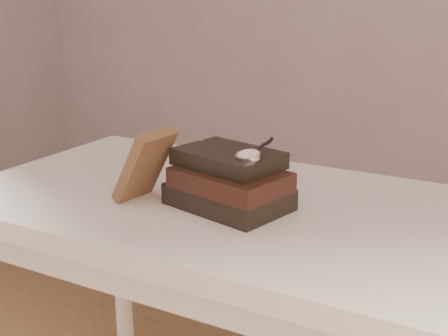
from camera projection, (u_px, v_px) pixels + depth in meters
The scene contains 5 objects.
table at pixel (213, 238), 1.21m from camera, with size 1.00×0.60×0.75m.
book_stack at pixel (229, 182), 1.11m from camera, with size 0.24×0.20×0.11m.
journal at pixel (145, 165), 1.13m from camera, with size 0.02×0.09×0.15m, color #442B1A.
pocket_watch at pixel (250, 154), 1.05m from camera, with size 0.05×0.15×0.02m.
eyeglasses at pixel (225, 160), 1.21m from camera, with size 0.11×0.12×0.04m.
Camera 1 is at (0.56, -0.62, 1.14)m, focal length 47.69 mm.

